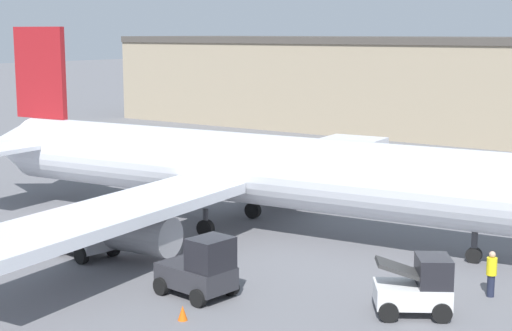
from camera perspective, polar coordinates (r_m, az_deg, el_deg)
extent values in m
plane|color=slate|center=(41.05, 0.00, -4.78)|extent=(400.00, 400.00, 0.00)
cube|color=gray|center=(82.76, 12.80, 5.47)|extent=(72.04, 16.89, 9.09)
cube|color=#47423D|center=(82.57, 12.93, 8.86)|extent=(72.04, 17.23, 0.70)
cylinder|color=silver|center=(40.35, 0.00, -0.25)|extent=(31.72, 6.49, 3.63)
cone|color=silver|center=(51.53, -17.33, 1.47)|extent=(4.30, 3.80, 3.45)
cube|color=silver|center=(49.77, 4.15, 0.87)|extent=(5.53, 16.37, 0.50)
cube|color=silver|center=(33.52, -10.90, -3.59)|extent=(5.53, 16.37, 0.50)
cylinder|color=#939399|center=(47.87, 2.86, -1.07)|extent=(3.37, 2.12, 1.84)
cylinder|color=#939399|center=(35.63, -8.28, -4.91)|extent=(3.37, 2.12, 1.84)
cube|color=maroon|center=(49.14, -15.43, 6.52)|extent=(3.84, 0.71, 5.47)
cube|color=silver|center=(52.37, -12.10, 2.22)|extent=(3.65, 4.64, 0.24)
cylinder|color=#38383D|center=(36.67, 15.59, -5.72)|extent=(0.28, 0.28, 1.47)
cylinder|color=black|center=(36.77, 15.56, -6.29)|extent=(0.73, 0.41, 0.70)
cylinder|color=#38383D|center=(39.74, -3.69, -4.19)|extent=(0.28, 0.28, 1.47)
cylinder|color=black|center=(39.81, -3.69, -4.59)|extent=(0.93, 0.43, 0.90)
cylinder|color=#38383D|center=(43.63, -0.23, -2.91)|extent=(0.28, 0.28, 1.47)
cylinder|color=black|center=(43.70, -0.22, -3.28)|extent=(0.93, 0.43, 0.90)
cylinder|color=#1E2338|center=(32.36, 16.70, -8.37)|extent=(0.29, 0.29, 0.88)
cylinder|color=yellow|center=(32.13, 16.77, -7.03)|extent=(0.40, 0.40, 0.70)
sphere|color=tan|center=(32.00, 16.81, -6.22)|extent=(0.26, 0.26, 0.26)
cube|color=#2D2D33|center=(31.18, -4.40, -8.00)|extent=(3.18, 2.10, 0.87)
cube|color=black|center=(30.29, -3.32, -6.42)|extent=(1.49, 1.74, 1.25)
cylinder|color=black|center=(30.01, -4.23, -9.58)|extent=(0.73, 0.36, 0.71)
cylinder|color=black|center=(31.20, -1.85, -8.80)|extent=(0.73, 0.36, 0.71)
cylinder|color=black|center=(31.48, -6.90, -8.70)|extent=(0.73, 0.36, 0.71)
cylinder|color=black|center=(32.62, -4.53, -8.00)|extent=(0.73, 0.36, 0.71)
cube|color=silver|center=(29.70, 11.26, -9.18)|extent=(3.22, 2.95, 0.75)
cube|color=black|center=(29.54, 12.78, -7.48)|extent=(1.86, 1.98, 1.07)
cube|color=#333333|center=(29.33, 10.38, -7.40)|extent=(2.09, 1.95, 0.67)
cylinder|color=black|center=(29.16, 13.37, -10.40)|extent=(0.75, 0.62, 0.72)
cylinder|color=black|center=(30.79, 12.76, -9.29)|extent=(0.75, 0.62, 0.72)
cylinder|color=black|center=(28.87, 9.62, -10.48)|extent=(0.75, 0.62, 0.72)
cylinder|color=black|center=(30.52, 9.21, -9.34)|extent=(0.75, 0.62, 0.72)
cube|color=#B2B2B7|center=(37.27, -12.39, -5.27)|extent=(3.10, 2.10, 0.71)
cube|color=black|center=(36.41, -11.73, -4.21)|extent=(1.48, 1.70, 1.01)
cylinder|color=black|center=(36.10, -12.59, -6.35)|extent=(0.87, 0.40, 0.84)
cylinder|color=black|center=(37.03, -10.40, -5.87)|extent=(0.87, 0.40, 0.84)
cylinder|color=black|center=(37.75, -14.31, -5.72)|extent=(0.87, 0.40, 0.84)
cylinder|color=black|center=(38.63, -12.17, -5.28)|extent=(0.87, 0.40, 0.84)
cone|color=#EF590F|center=(28.78, -5.36, -10.63)|extent=(0.36, 0.36, 0.55)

